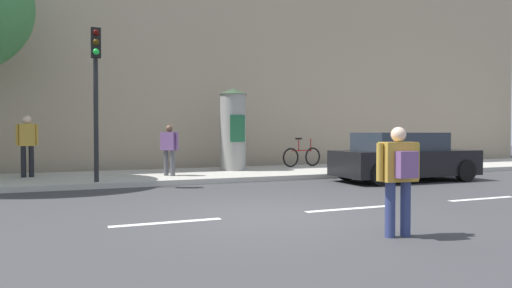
# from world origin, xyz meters

# --- Properties ---
(ground_plane) EXTENTS (80.00, 80.00, 0.00)m
(ground_plane) POSITION_xyz_m (0.00, 0.00, 0.00)
(ground_plane) COLOR #38383A
(sidewalk_curb) EXTENTS (36.00, 4.00, 0.15)m
(sidewalk_curb) POSITION_xyz_m (0.00, 7.00, 0.07)
(sidewalk_curb) COLOR #B2ADA3
(sidewalk_curb) RESTS_ON ground_plane
(lane_markings) EXTENTS (25.80, 0.16, 0.01)m
(lane_markings) POSITION_xyz_m (-0.00, 0.00, 0.00)
(lane_markings) COLOR silver
(lane_markings) RESTS_ON ground_plane
(building_backdrop) EXTENTS (36.00, 5.00, 11.47)m
(building_backdrop) POSITION_xyz_m (0.00, 12.00, 5.74)
(building_backdrop) COLOR tan
(building_backdrop) RESTS_ON ground_plane
(traffic_light) EXTENTS (0.24, 0.45, 3.96)m
(traffic_light) POSITION_xyz_m (-2.47, 5.24, 2.84)
(traffic_light) COLOR black
(traffic_light) RESTS_ON sidewalk_curb
(poster_column) EXTENTS (0.96, 0.96, 2.80)m
(poster_column) POSITION_xyz_m (2.09, 7.52, 1.57)
(poster_column) COLOR gray
(poster_column) RESTS_ON sidewalk_curb
(pedestrian_in_red_top) EXTENTS (0.67, 0.41, 1.52)m
(pedestrian_in_red_top) POSITION_xyz_m (1.04, -2.22, 0.91)
(pedestrian_in_red_top) COLOR navy
(pedestrian_in_red_top) RESTS_ON ground_plane
(pedestrian_tallest) EXTENTS (0.50, 0.53, 1.51)m
(pedestrian_tallest) POSITION_xyz_m (-0.35, 6.35, 1.04)
(pedestrian_tallest) COLOR #4C4C51
(pedestrian_tallest) RESTS_ON sidewalk_curb
(pedestrian_near_pole) EXTENTS (0.59, 0.41, 1.79)m
(pedestrian_near_pole) POSITION_xyz_m (-4.24, 7.45, 1.22)
(pedestrian_near_pole) COLOR black
(pedestrian_near_pole) RESTS_ON sidewalk_curb
(bicycle_leaning) EXTENTS (1.75, 0.36, 1.09)m
(bicycle_leaning) POSITION_xyz_m (5.04, 8.05, 0.54)
(bicycle_leaning) COLOR black
(bicycle_leaning) RESTS_ON sidewalk_curb
(parked_car_silver) EXTENTS (4.32, 1.91, 1.44)m
(parked_car_silver) POSITION_xyz_m (6.06, 3.58, 0.70)
(parked_car_silver) COLOR black
(parked_car_silver) RESTS_ON ground_plane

